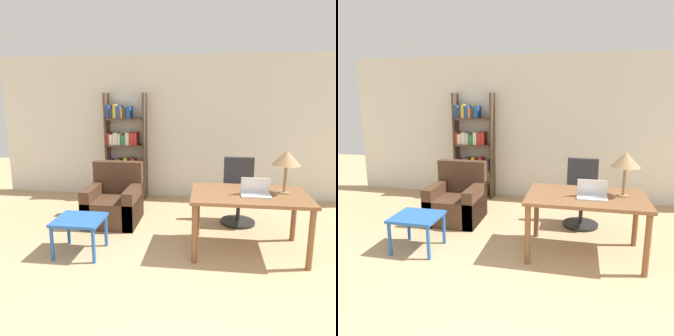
# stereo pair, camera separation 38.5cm
# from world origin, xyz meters

# --- Properties ---
(wall_back) EXTENTS (8.00, 0.06, 2.70)m
(wall_back) POSITION_xyz_m (0.00, 4.53, 1.35)
(wall_back) COLOR silver
(wall_back) RESTS_ON ground_plane
(desk) EXTENTS (1.43, 0.91, 0.77)m
(desk) POSITION_xyz_m (0.65, 2.26, 0.66)
(desk) COLOR brown
(desk) RESTS_ON ground_plane
(laptop) EXTENTS (0.35, 0.21, 0.22)m
(laptop) POSITION_xyz_m (0.71, 2.18, 0.81)
(laptop) COLOR silver
(laptop) RESTS_ON desk
(table_lamp) EXTENTS (0.35, 0.35, 0.54)m
(table_lamp) POSITION_xyz_m (1.08, 2.33, 1.20)
(table_lamp) COLOR olive
(table_lamp) RESTS_ON desk
(office_chair) EXTENTS (0.53, 0.53, 1.01)m
(office_chair) POSITION_xyz_m (0.61, 3.27, 0.46)
(office_chair) COLOR black
(office_chair) RESTS_ON ground_plane
(side_table_blue) EXTENTS (0.59, 0.54, 0.46)m
(side_table_blue) POSITION_xyz_m (-1.44, 1.92, 0.39)
(side_table_blue) COLOR #2356A3
(side_table_blue) RESTS_ON ground_plane
(armchair) EXTENTS (0.80, 0.80, 0.92)m
(armchair) POSITION_xyz_m (-1.32, 3.03, 0.29)
(armchair) COLOR #472D1E
(armchair) RESTS_ON ground_plane
(bookshelf) EXTENTS (0.77, 0.28, 2.01)m
(bookshelf) POSITION_xyz_m (-1.48, 4.34, 0.87)
(bookshelf) COLOR #4C3828
(bookshelf) RESTS_ON ground_plane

